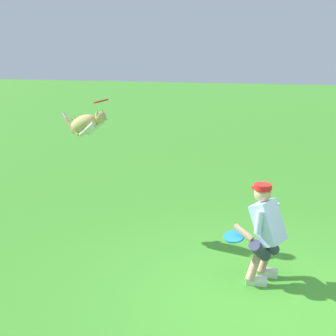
# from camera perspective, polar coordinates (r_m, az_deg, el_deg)

# --- Properties ---
(ground_plane) EXTENTS (60.00, 60.00, 0.00)m
(ground_plane) POSITION_cam_1_polar(r_m,az_deg,el_deg) (5.94, 12.71, -15.83)
(ground_plane) COLOR #3F912A
(person) EXTENTS (0.70, 0.64, 1.29)m
(person) POSITION_cam_1_polar(r_m,az_deg,el_deg) (6.16, 11.56, -7.34)
(person) COLOR silver
(person) RESTS_ON ground_plane
(dog) EXTENTS (0.93, 0.52, 0.50)m
(dog) POSITION_cam_1_polar(r_m,az_deg,el_deg) (7.48, -9.88, 5.18)
(dog) COLOR tan
(frisbee_flying) EXTENTS (0.32, 0.33, 0.10)m
(frisbee_flying) POSITION_cam_1_polar(r_m,az_deg,el_deg) (7.28, -8.08, 7.94)
(frisbee_flying) COLOR red
(frisbee_held) EXTENTS (0.36, 0.35, 0.12)m
(frisbee_held) POSITION_cam_1_polar(r_m,az_deg,el_deg) (6.14, 7.93, -8.13)
(frisbee_held) COLOR #2384EE
(frisbee_held) RESTS_ON person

